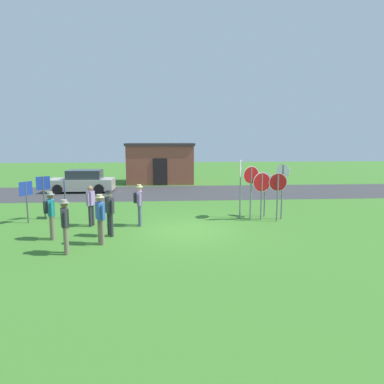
{
  "coord_description": "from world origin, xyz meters",
  "views": [
    {
      "loc": [
        -0.77,
        -13.17,
        3.61
      ],
      "look_at": [
        0.3,
        1.55,
        1.3
      ],
      "focal_mm": 32.04,
      "sensor_mm": 36.0,
      "label": 1
    }
  ],
  "objects_px": {
    "stop_sign_rear_right": "(265,186)",
    "stop_sign_leaning_right": "(251,183)",
    "person_near_signs": "(50,212)",
    "info_panel_leftmost": "(44,190)",
    "person_in_teal": "(91,203)",
    "info_panel_middle": "(26,195)",
    "person_holding_notes": "(139,202)",
    "stop_sign_tallest": "(278,188)",
    "stop_sign_center_cluster": "(241,178)",
    "stop_sign_rear_left": "(262,187)",
    "stop_sign_nearest": "(282,183)",
    "person_in_dark_shirt": "(110,210)",
    "info_panel_rightmost": "(65,191)",
    "parked_car_on_street": "(82,182)",
    "person_in_blue": "(65,223)",
    "person_with_sunhat": "(100,216)"
  },
  "relations": [
    {
      "from": "parked_car_on_street",
      "to": "person_in_blue",
      "type": "xyz_separation_m",
      "value": [
        2.57,
        -12.93,
        0.3
      ]
    },
    {
      "from": "parked_car_on_street",
      "to": "person_in_teal",
      "type": "xyz_separation_m",
      "value": [
        2.61,
        -9.42,
        0.26
      ]
    },
    {
      "from": "stop_sign_nearest",
      "to": "stop_sign_leaning_right",
      "type": "bearing_deg",
      "value": -175.98
    },
    {
      "from": "info_panel_leftmost",
      "to": "info_panel_rightmost",
      "type": "distance_m",
      "value": 0.91
    },
    {
      "from": "person_in_blue",
      "to": "stop_sign_tallest",
      "type": "bearing_deg",
      "value": 25.1
    },
    {
      "from": "stop_sign_nearest",
      "to": "person_in_teal",
      "type": "height_order",
      "value": "stop_sign_nearest"
    },
    {
      "from": "parked_car_on_street",
      "to": "stop_sign_tallest",
      "type": "relative_size",
      "value": 2.02
    },
    {
      "from": "stop_sign_tallest",
      "to": "stop_sign_center_cluster",
      "type": "relative_size",
      "value": 0.8
    },
    {
      "from": "person_in_dark_shirt",
      "to": "person_near_signs",
      "type": "bearing_deg",
      "value": -172.03
    },
    {
      "from": "stop_sign_nearest",
      "to": "person_near_signs",
      "type": "xyz_separation_m",
      "value": [
        -9.32,
        -2.51,
        -0.65
      ]
    },
    {
      "from": "person_in_blue",
      "to": "person_in_teal",
      "type": "relative_size",
      "value": 1.03
    },
    {
      "from": "info_panel_middle",
      "to": "person_holding_notes",
      "type": "bearing_deg",
      "value": -9.61
    },
    {
      "from": "person_in_teal",
      "to": "info_panel_middle",
      "type": "relative_size",
      "value": 0.94
    },
    {
      "from": "parked_car_on_street",
      "to": "person_in_teal",
      "type": "relative_size",
      "value": 2.55
    },
    {
      "from": "stop_sign_nearest",
      "to": "person_holding_notes",
      "type": "xyz_separation_m",
      "value": [
        -6.32,
        -0.77,
        -0.65
      ]
    },
    {
      "from": "parked_car_on_street",
      "to": "stop_sign_tallest",
      "type": "bearing_deg",
      "value": -40.97
    },
    {
      "from": "stop_sign_nearest",
      "to": "info_panel_leftmost",
      "type": "xyz_separation_m",
      "value": [
        -10.67,
        0.74,
        -0.32
      ]
    },
    {
      "from": "stop_sign_tallest",
      "to": "info_panel_rightmost",
      "type": "distance_m",
      "value": 9.51
    },
    {
      "from": "parked_car_on_street",
      "to": "info_panel_leftmost",
      "type": "xyz_separation_m",
      "value": [
        0.24,
        -8.03,
        0.65
      ]
    },
    {
      "from": "stop_sign_leaning_right",
      "to": "stop_sign_nearest",
      "type": "bearing_deg",
      "value": 4.02
    },
    {
      "from": "stop_sign_nearest",
      "to": "info_panel_leftmost",
      "type": "bearing_deg",
      "value": 176.0
    },
    {
      "from": "parked_car_on_street",
      "to": "stop_sign_rear_right",
      "type": "bearing_deg",
      "value": -38.49
    },
    {
      "from": "stop_sign_tallest",
      "to": "stop_sign_nearest",
      "type": "height_order",
      "value": "stop_sign_nearest"
    },
    {
      "from": "info_panel_middle",
      "to": "info_panel_rightmost",
      "type": "xyz_separation_m",
      "value": [
        1.38,
        0.77,
        0.0
      ]
    },
    {
      "from": "stop_sign_tallest",
      "to": "stop_sign_center_cluster",
      "type": "xyz_separation_m",
      "value": [
        -1.47,
        0.84,
        0.37
      ]
    },
    {
      "from": "person_near_signs",
      "to": "info_panel_leftmost",
      "type": "bearing_deg",
      "value": 112.44
    },
    {
      "from": "stop_sign_rear_left",
      "to": "person_in_blue",
      "type": "height_order",
      "value": "stop_sign_rear_left"
    },
    {
      "from": "stop_sign_center_cluster",
      "to": "person_in_dark_shirt",
      "type": "relative_size",
      "value": 1.53
    },
    {
      "from": "parked_car_on_street",
      "to": "person_in_blue",
      "type": "distance_m",
      "value": 13.18
    },
    {
      "from": "person_in_dark_shirt",
      "to": "person_with_sunhat",
      "type": "relative_size",
      "value": 1.0
    },
    {
      "from": "person_near_signs",
      "to": "person_with_sunhat",
      "type": "bearing_deg",
      "value": -20.43
    },
    {
      "from": "stop_sign_rear_right",
      "to": "info_panel_rightmost",
      "type": "relative_size",
      "value": 1.15
    },
    {
      "from": "stop_sign_tallest",
      "to": "person_in_teal",
      "type": "height_order",
      "value": "stop_sign_tallest"
    },
    {
      "from": "stop_sign_tallest",
      "to": "info_panel_middle",
      "type": "bearing_deg",
      "value": 177.59
    },
    {
      "from": "stop_sign_rear_right",
      "to": "person_in_teal",
      "type": "bearing_deg",
      "value": -170.88
    },
    {
      "from": "person_in_dark_shirt",
      "to": "stop_sign_rear_left",
      "type": "bearing_deg",
      "value": 19.02
    },
    {
      "from": "stop_sign_center_cluster",
      "to": "person_in_blue",
      "type": "distance_m",
      "value": 8.02
    },
    {
      "from": "stop_sign_rear_right",
      "to": "stop_sign_leaning_right",
      "type": "bearing_deg",
      "value": -140.72
    },
    {
      "from": "person_in_dark_shirt",
      "to": "info_panel_rightmost",
      "type": "xyz_separation_m",
      "value": [
        -2.49,
        3.05,
        0.26
      ]
    },
    {
      "from": "stop_sign_leaning_right",
      "to": "person_holding_notes",
      "type": "height_order",
      "value": "stop_sign_leaning_right"
    },
    {
      "from": "stop_sign_rear_left",
      "to": "stop_sign_rear_right",
      "type": "height_order",
      "value": "stop_sign_rear_left"
    },
    {
      "from": "info_panel_middle",
      "to": "stop_sign_rear_right",
      "type": "bearing_deg",
      "value": 2.92
    },
    {
      "from": "stop_sign_rear_left",
      "to": "person_in_teal",
      "type": "relative_size",
      "value": 1.26
    },
    {
      "from": "info_panel_leftmost",
      "to": "person_in_teal",
      "type": "bearing_deg",
      "value": -30.56
    },
    {
      "from": "person_with_sunhat",
      "to": "info_panel_rightmost",
      "type": "xyz_separation_m",
      "value": [
        -2.34,
        4.04,
        0.26
      ]
    },
    {
      "from": "stop_sign_rear_right",
      "to": "info_panel_rightmost",
      "type": "xyz_separation_m",
      "value": [
        -9.16,
        0.24,
        -0.17
      ]
    },
    {
      "from": "info_panel_rightmost",
      "to": "person_in_blue",
      "type": "bearing_deg",
      "value": -73.98
    },
    {
      "from": "stop_sign_nearest",
      "to": "person_near_signs",
      "type": "bearing_deg",
      "value": -164.91
    },
    {
      "from": "stop_sign_tallest",
      "to": "info_panel_leftmost",
      "type": "height_order",
      "value": "stop_sign_tallest"
    },
    {
      "from": "person_holding_notes",
      "to": "person_in_teal",
      "type": "relative_size",
      "value": 1.03
    }
  ]
}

